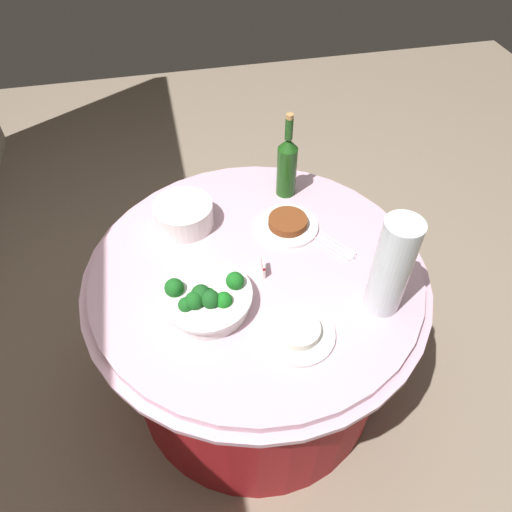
# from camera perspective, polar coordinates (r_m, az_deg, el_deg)

# --- Properties ---
(ground_plane) EXTENTS (6.00, 6.00, 0.00)m
(ground_plane) POSITION_cam_1_polar(r_m,az_deg,el_deg) (2.17, 0.00, -14.32)
(ground_plane) COLOR gray
(buffet_table) EXTENTS (1.16, 1.16, 0.74)m
(buffet_table) POSITION_cam_1_polar(r_m,az_deg,el_deg) (1.85, 0.00, -8.76)
(buffet_table) COLOR maroon
(buffet_table) RESTS_ON ground_plane
(broccoli_bowl) EXTENTS (0.28, 0.28, 0.11)m
(broccoli_bowl) POSITION_cam_1_polar(r_m,az_deg,el_deg) (1.43, -6.08, -5.09)
(broccoli_bowl) COLOR white
(broccoli_bowl) RESTS_ON buffet_table
(plate_stack) EXTENTS (0.21, 0.21, 0.09)m
(plate_stack) POSITION_cam_1_polar(r_m,az_deg,el_deg) (1.70, -8.74, 4.97)
(plate_stack) COLOR white
(plate_stack) RESTS_ON buffet_table
(wine_bottle) EXTENTS (0.07, 0.07, 0.34)m
(wine_bottle) POSITION_cam_1_polar(r_m,az_deg,el_deg) (1.76, 3.77, 10.94)
(wine_bottle) COLOR #1B4C15
(wine_bottle) RESTS_ON buffet_table
(decorative_fruit_vase) EXTENTS (0.11, 0.11, 0.34)m
(decorative_fruit_vase) POSITION_cam_1_polar(r_m,az_deg,el_deg) (1.40, 15.92, -1.89)
(decorative_fruit_vase) COLOR silver
(decorative_fruit_vase) RESTS_ON buffet_table
(serving_tongs) EXTENTS (0.16, 0.13, 0.01)m
(serving_tongs) POSITION_cam_1_polar(r_m,az_deg,el_deg) (1.64, 9.67, 1.16)
(serving_tongs) COLOR silver
(serving_tongs) RESTS_ON buffet_table
(food_plate_stir_fry) EXTENTS (0.22, 0.22, 0.04)m
(food_plate_stir_fry) POSITION_cam_1_polar(r_m,az_deg,el_deg) (1.69, 3.85, 3.91)
(food_plate_stir_fry) COLOR white
(food_plate_stir_fry) RESTS_ON buffet_table
(food_plate_rice) EXTENTS (0.22, 0.22, 0.04)m
(food_plate_rice) POSITION_cam_1_polar(r_m,az_deg,el_deg) (1.39, 5.09, -9.14)
(food_plate_rice) COLOR white
(food_plate_rice) RESTS_ON buffet_table
(label_placard_front) EXTENTS (0.05, 0.01, 0.05)m
(label_placard_front) POSITION_cam_1_polar(r_m,az_deg,el_deg) (1.52, 0.89, -1.31)
(label_placard_front) COLOR white
(label_placard_front) RESTS_ON buffet_table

